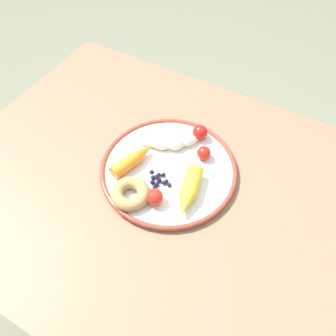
# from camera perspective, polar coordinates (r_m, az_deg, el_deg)

# --- Properties ---
(ground_plane) EXTENTS (6.00, 6.00, 0.00)m
(ground_plane) POSITION_cam_1_polar(r_m,az_deg,el_deg) (1.49, -0.84, -19.14)
(ground_plane) COLOR slate
(dining_table) EXTENTS (1.04, 0.80, 0.75)m
(dining_table) POSITION_cam_1_polar(r_m,az_deg,el_deg) (0.89, -1.33, -6.35)
(dining_table) COLOR #8D694F
(dining_table) RESTS_ON ground_plane
(plate) EXTENTS (0.34, 0.34, 0.02)m
(plate) POSITION_cam_1_polar(r_m,az_deg,el_deg) (0.83, 0.00, -0.12)
(plate) COLOR silver
(plate) RESTS_ON dining_table
(banana) EXTENTS (0.15, 0.13, 0.03)m
(banana) POSITION_cam_1_polar(r_m,az_deg,el_deg) (0.86, 1.16, 4.37)
(banana) COLOR #F0E3C1
(banana) RESTS_ON plate
(carrot_orange) EXTENTS (0.07, 0.13, 0.03)m
(carrot_orange) POSITION_cam_1_polar(r_m,az_deg,el_deg) (0.82, -6.01, 1.42)
(carrot_orange) COLOR orange
(carrot_orange) RESTS_ON plate
(carrot_yellow) EXTENTS (0.07, 0.13, 0.04)m
(carrot_yellow) POSITION_cam_1_polar(r_m,az_deg,el_deg) (0.76, 3.57, -3.94)
(carrot_yellow) COLOR yellow
(carrot_yellow) RESTS_ON plate
(donut) EXTENTS (0.09, 0.09, 0.03)m
(donut) POSITION_cam_1_polar(r_m,az_deg,el_deg) (0.77, -6.42, -4.35)
(donut) COLOR tan
(donut) RESTS_ON plate
(blueberry_pile) EXTENTS (0.06, 0.05, 0.02)m
(blueberry_pile) POSITION_cam_1_polar(r_m,az_deg,el_deg) (0.79, -1.56, -2.02)
(blueberry_pile) COLOR #191638
(blueberry_pile) RESTS_ON plate
(tomato_near) EXTENTS (0.04, 0.04, 0.04)m
(tomato_near) POSITION_cam_1_polar(r_m,az_deg,el_deg) (0.75, -2.29, -4.95)
(tomato_near) COLOR red
(tomato_near) RESTS_ON plate
(tomato_mid) EXTENTS (0.03, 0.03, 0.03)m
(tomato_mid) POSITION_cam_1_polar(r_m,az_deg,el_deg) (0.84, 6.10, 2.54)
(tomato_mid) COLOR red
(tomato_mid) RESTS_ON plate
(tomato_far) EXTENTS (0.04, 0.04, 0.04)m
(tomato_far) POSITION_cam_1_polar(r_m,az_deg,el_deg) (0.88, 5.44, 6.04)
(tomato_far) COLOR red
(tomato_far) RESTS_ON plate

